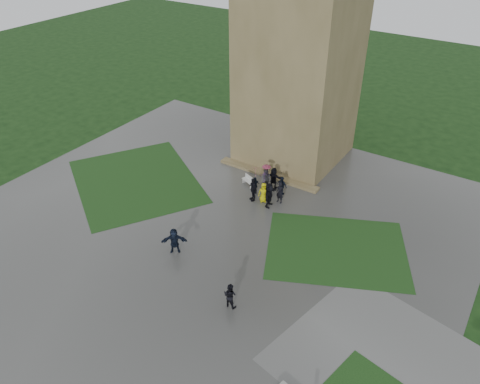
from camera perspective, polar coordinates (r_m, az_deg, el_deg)
The scene contains 10 objects.
ground at distance 31.53m, azimuth -6.42°, elevation -6.41°, with size 120.00×120.00×0.00m, color black.
plaza at distance 32.72m, azimuth -4.23°, elevation -4.55°, with size 34.00×34.00×0.02m, color #3A3A38.
lawn_inset_left at distance 38.75m, azimuth -12.55°, elevation 1.32°, with size 11.00×9.00×0.01m, color #143311.
lawn_inset_right at distance 31.60m, azimuth 11.67°, elevation -6.84°, with size 9.00×7.00×0.01m, color #143311.
tower at distance 38.55m, azimuth 7.33°, elevation 16.41°, with size 8.00×8.00×18.00m, color brown.
tower_plinth at distance 38.57m, azimuth 3.43°, elevation 2.16°, with size 9.00×0.80×0.22m, color brown.
bench at distance 37.16m, azimuth 1.09°, elevation 1.40°, with size 1.34×0.85×0.74m.
visitor_cluster at distance 35.24m, azimuth 3.40°, elevation 0.93°, with size 3.12×3.70×2.67m.
pedestrian_mid at distance 30.54m, azimuth -8.01°, elevation -5.88°, with size 1.66×0.60×1.79m, color black.
pedestrian_near at distance 26.82m, azimuth -1.23°, elevation -12.46°, with size 0.78×0.45×1.61m, color black.
Camera 1 is at (16.13, -18.23, 20.05)m, focal length 35.00 mm.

